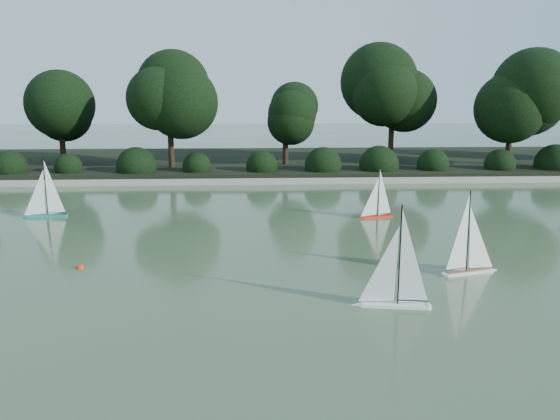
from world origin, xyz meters
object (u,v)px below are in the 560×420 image
at_px(sailboat_orange, 374,209).
at_px(sailboat_teal, 42,207).
at_px(sailboat_white_a, 389,290).
at_px(race_buoy, 80,268).
at_px(sailboat_white_b, 473,260).

relative_size(sailboat_orange, sailboat_teal, 0.85).
xyz_separation_m(sailboat_white_a, sailboat_orange, (0.96, 5.31, -0.04)).
distance_m(sailboat_white_a, sailboat_teal, 8.94).
bearing_deg(sailboat_orange, race_buoy, -149.21).
bearing_deg(sailboat_white_a, sailboat_orange, 79.81).
bearing_deg(sailboat_teal, sailboat_white_b, -27.13).
distance_m(sailboat_white_a, sailboat_orange, 5.40).
relative_size(sailboat_white_b, race_buoy, 10.38).
bearing_deg(sailboat_orange, sailboat_white_a, -100.19).
relative_size(sailboat_white_a, sailboat_white_b, 1.05).
relative_size(sailboat_orange, race_buoy, 8.96).
distance_m(sailboat_orange, sailboat_teal, 7.82).
xyz_separation_m(sailboat_orange, race_buoy, (-5.75, -3.43, -0.20)).
bearing_deg(sailboat_teal, sailboat_orange, -3.15).
distance_m(sailboat_white_b, race_buoy, 6.55).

